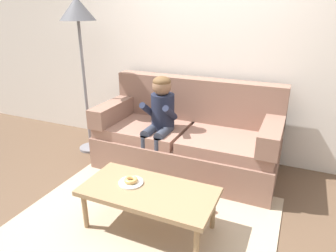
{
  "coord_description": "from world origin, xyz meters",
  "views": [
    {
      "loc": [
        1.08,
        -2.2,
        1.77
      ],
      "look_at": [
        -0.09,
        0.45,
        0.65
      ],
      "focal_mm": 32.4,
      "sensor_mm": 36.0,
      "label": 1
    }
  ],
  "objects_px": {
    "donut": "(131,180)",
    "floor_lamp": "(78,21)",
    "toy_controller": "(203,209)",
    "coffee_table": "(148,194)",
    "couch": "(187,139)",
    "person_child": "(160,116)"
  },
  "relations": [
    {
      "from": "couch",
      "to": "person_child",
      "type": "xyz_separation_m",
      "value": [
        -0.25,
        -0.21,
        0.31
      ]
    },
    {
      "from": "coffee_table",
      "to": "toy_controller",
      "type": "distance_m",
      "value": 0.63
    },
    {
      "from": "couch",
      "to": "person_child",
      "type": "bearing_deg",
      "value": -139.61
    },
    {
      "from": "toy_controller",
      "to": "person_child",
      "type": "bearing_deg",
      "value": 170.26
    },
    {
      "from": "couch",
      "to": "toy_controller",
      "type": "xyz_separation_m",
      "value": [
        0.45,
        -0.76,
        -0.33
      ]
    },
    {
      "from": "person_child",
      "to": "toy_controller",
      "type": "xyz_separation_m",
      "value": [
        0.7,
        -0.55,
        -0.65
      ]
    },
    {
      "from": "coffee_table",
      "to": "toy_controller",
      "type": "relative_size",
      "value": 4.92
    },
    {
      "from": "toy_controller",
      "to": "coffee_table",
      "type": "bearing_deg",
      "value": -102.77
    },
    {
      "from": "couch",
      "to": "donut",
      "type": "relative_size",
      "value": 17.06
    },
    {
      "from": "couch",
      "to": "person_child",
      "type": "relative_size",
      "value": 1.86
    },
    {
      "from": "coffee_table",
      "to": "donut",
      "type": "xyz_separation_m",
      "value": [
        -0.18,
        0.03,
        0.07
      ]
    },
    {
      "from": "donut",
      "to": "toy_controller",
      "type": "xyz_separation_m",
      "value": [
        0.54,
        0.38,
        -0.39
      ]
    },
    {
      "from": "donut",
      "to": "floor_lamp",
      "type": "relative_size",
      "value": 0.06
    },
    {
      "from": "toy_controller",
      "to": "floor_lamp",
      "type": "xyz_separation_m",
      "value": [
        -1.81,
        0.69,
        1.62
      ]
    },
    {
      "from": "donut",
      "to": "floor_lamp",
      "type": "distance_m",
      "value": 2.07
    },
    {
      "from": "person_child",
      "to": "floor_lamp",
      "type": "height_order",
      "value": "floor_lamp"
    },
    {
      "from": "couch",
      "to": "donut",
      "type": "distance_m",
      "value": 1.15
    },
    {
      "from": "couch",
      "to": "coffee_table",
      "type": "relative_size",
      "value": 1.84
    },
    {
      "from": "floor_lamp",
      "to": "donut",
      "type": "bearing_deg",
      "value": -40.21
    },
    {
      "from": "person_child",
      "to": "floor_lamp",
      "type": "relative_size",
      "value": 0.58
    },
    {
      "from": "person_child",
      "to": "donut",
      "type": "distance_m",
      "value": 0.98
    },
    {
      "from": "coffee_table",
      "to": "toy_controller",
      "type": "xyz_separation_m",
      "value": [
        0.36,
        0.41,
        -0.32
      ]
    }
  ]
}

